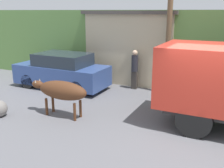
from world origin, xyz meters
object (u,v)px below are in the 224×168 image
(parked_suv, at_px, (62,71))
(pedestrian_on_hill, at_px, (135,67))
(utility_pole, at_px, (170,18))
(brown_cow, at_px, (61,91))

(parked_suv, bearing_deg, pedestrian_on_hill, 22.03)
(parked_suv, distance_m, pedestrian_on_hill, 3.33)
(pedestrian_on_hill, xyz_separation_m, utility_pole, (1.45, 0.00, 2.17))
(brown_cow, height_order, pedestrian_on_hill, pedestrian_on_hill)
(utility_pole, bearing_deg, brown_cow, -121.56)
(parked_suv, distance_m, utility_pole, 5.28)
(pedestrian_on_hill, height_order, utility_pole, utility_pole)
(parked_suv, relative_size, pedestrian_on_hill, 2.42)
(brown_cow, xyz_separation_m, utility_pole, (2.50, 4.06, 2.28))
(pedestrian_on_hill, bearing_deg, utility_pole, -179.20)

